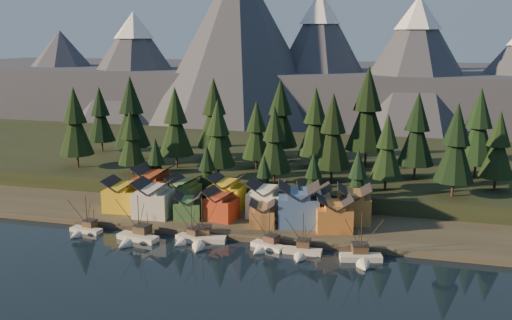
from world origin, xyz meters
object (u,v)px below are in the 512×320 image
(boat_2, at_px, (188,233))
(house_front_0, at_px, (123,194))
(boat_1, at_px, (135,232))
(boat_3, at_px, (201,235))
(boat_4, at_px, (266,241))
(house_back_0, at_px, (154,184))
(house_back_1, at_px, (184,191))
(house_front_1, at_px, (153,197))
(boat_6, at_px, (362,251))
(boat_5, at_px, (302,247))
(boat_0, at_px, (83,226))

(boat_2, relative_size, house_front_0, 1.10)
(boat_1, xyz_separation_m, boat_3, (16.00, 2.91, -0.18))
(boat_4, xyz_separation_m, house_front_0, (-44.37, 14.36, 4.16))
(house_back_0, distance_m, house_back_1, 9.58)
(house_front_1, height_order, house_back_0, house_back_0)
(boat_6, bearing_deg, boat_5, 164.00)
(boat_1, bearing_deg, boat_4, 16.38)
(boat_5, relative_size, house_back_0, 0.96)
(house_front_0, height_order, house_back_1, house_front_0)
(boat_1, distance_m, boat_6, 54.27)
(boat_1, relative_size, house_back_1, 1.37)
(boat_0, distance_m, house_front_1, 19.33)
(house_front_0, xyz_separation_m, house_back_1, (14.95, 7.41, -0.13))
(house_front_1, bearing_deg, boat_1, -85.33)
(boat_0, relative_size, house_back_1, 1.14)
(house_back_0, bearing_deg, house_front_0, -123.18)
(boat_5, height_order, house_back_0, house_back_0)
(boat_1, relative_size, house_front_0, 1.30)
(boat_3, relative_size, house_front_1, 1.31)
(house_front_1, xyz_separation_m, house_back_1, (4.68, 9.67, -0.50))
(boat_5, height_order, house_back_1, house_back_1)
(house_front_1, xyz_separation_m, house_back_0, (-4.79, 10.57, 0.64))
(boat_3, height_order, house_back_0, house_back_0)
(boat_2, xyz_separation_m, boat_5, (28.17, -1.21, -0.15))
(boat_6, xyz_separation_m, house_back_0, (-61.18, 24.43, 4.83))
(house_back_0, bearing_deg, boat_5, -26.41)
(boat_6, relative_size, house_back_0, 1.11)
(house_front_1, bearing_deg, boat_5, -20.52)
(boat_6, bearing_deg, boat_2, 163.80)
(boat_6, bearing_deg, house_front_1, 152.35)
(house_front_0, bearing_deg, boat_5, -20.13)
(boat_1, distance_m, house_front_0, 21.97)
(boat_0, bearing_deg, boat_5, 7.76)
(boat_1, distance_m, boat_3, 16.26)
(boat_6, bearing_deg, house_back_0, 144.39)
(boat_0, bearing_deg, boat_2, 10.37)
(boat_5, bearing_deg, boat_1, -177.42)
(boat_1, height_order, boat_3, boat_1)
(boat_5, relative_size, house_back_1, 1.16)
(boat_0, xyz_separation_m, boat_1, (15.22, -1.98, 0.35))
(house_front_0, relative_size, house_back_1, 1.06)
(boat_0, height_order, boat_4, boat_4)
(boat_1, height_order, boat_6, boat_1)
(boat_2, height_order, boat_4, boat_4)
(boat_5, bearing_deg, boat_2, 177.18)
(boat_3, height_order, house_front_1, house_front_1)
(boat_0, relative_size, boat_2, 0.98)
(boat_6, distance_m, house_back_0, 66.05)
(boat_3, distance_m, boat_5, 24.72)
(boat_5, relative_size, house_front_1, 1.06)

